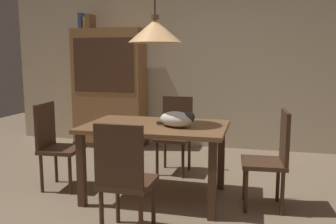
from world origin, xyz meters
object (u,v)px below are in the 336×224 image
object	(u,v)px
book_brown_thick	(91,22)
chair_far_back	(175,131)
cat_sleeping	(177,119)
pendant_lamp	(155,31)
chair_right_side	(272,155)
book_blue_wide	(83,21)
book_yellow_short	(87,23)
chair_near_front	(124,176)
hutch_bookcase	(110,91)
dining_table	(156,135)
chair_left_side	(55,142)

from	to	relation	value
book_brown_thick	chair_far_back	bearing A→B (deg)	-33.10
cat_sleeping	pendant_lamp	xyz separation A→B (m)	(-0.24, 0.07, 0.84)
chair_right_side	book_blue_wide	world-z (taller)	book_blue_wide
pendant_lamp	book_blue_wide	distance (m)	2.60
chair_right_side	book_yellow_short	distance (m)	3.67
pendant_lamp	chair_near_front	bearing A→B (deg)	-90.07
hutch_bookcase	book_blue_wide	bearing A→B (deg)	179.80
book_blue_wide	book_yellow_short	bearing A→B (deg)	0.00
chair_near_front	hutch_bookcase	world-z (taller)	hutch_bookcase
book_brown_thick	book_yellow_short	bearing A→B (deg)	180.00
chair_far_back	chair_right_side	distance (m)	1.42
dining_table	pendant_lamp	bearing A→B (deg)	116.57
hutch_bookcase	book_yellow_short	world-z (taller)	book_yellow_short
pendant_lamp	chair_right_side	bearing A→B (deg)	0.28
dining_table	chair_far_back	distance (m)	0.89
dining_table	chair_right_side	world-z (taller)	chair_right_side
chair_left_side	pendant_lamp	world-z (taller)	pendant_lamp
chair_far_back	hutch_bookcase	world-z (taller)	hutch_bookcase
book_yellow_short	book_blue_wide	bearing A→B (deg)	180.00
chair_left_side	book_blue_wide	bearing A→B (deg)	107.19
chair_far_back	chair_near_front	distance (m)	1.76
chair_near_front	cat_sleeping	size ratio (longest dim) A/B	2.28
cat_sleeping	book_yellow_short	world-z (taller)	book_yellow_short
book_blue_wide	book_yellow_short	size ratio (longest dim) A/B	1.20
book_blue_wide	hutch_bookcase	bearing A→B (deg)	-0.20
pendant_lamp	hutch_bookcase	xyz separation A→B (m)	(-1.30, 1.91, -0.77)
chair_left_side	hutch_bookcase	world-z (taller)	hutch_bookcase
chair_far_back	pendant_lamp	distance (m)	1.45
dining_table	book_yellow_short	distance (m)	2.84
pendant_lamp	book_yellow_short	size ratio (longest dim) A/B	6.50
chair_left_side	book_blue_wide	world-z (taller)	book_blue_wide
book_yellow_short	book_brown_thick	distance (m)	0.07
dining_table	chair_left_side	xyz separation A→B (m)	(-1.13, -0.01, -0.14)
chair_far_back	chair_near_front	size ratio (longest dim) A/B	1.00
chair_far_back	book_blue_wide	xyz separation A→B (m)	(-1.73, 1.04, 1.46)
chair_right_side	book_yellow_short	bearing A→B (deg)	145.55
chair_near_front	book_brown_thick	bearing A→B (deg)	119.60
hutch_bookcase	book_brown_thick	distance (m)	1.11
dining_table	chair_far_back	size ratio (longest dim) A/B	1.51
book_brown_thick	dining_table	bearing A→B (deg)	-50.34
hutch_bookcase	book_blue_wide	size ratio (longest dim) A/B	7.71
chair_left_side	book_brown_thick	size ratio (longest dim) A/B	3.88
dining_table	book_brown_thick	size ratio (longest dim) A/B	5.83
chair_right_side	chair_near_front	size ratio (longest dim) A/B	1.00
chair_left_side	chair_right_side	xyz separation A→B (m)	(2.26, 0.01, 0.00)
chair_far_back	cat_sleeping	size ratio (longest dim) A/B	2.28
chair_far_back	pendant_lamp	bearing A→B (deg)	-90.25
chair_far_back	pendant_lamp	world-z (taller)	pendant_lamp
book_yellow_short	chair_near_front	bearing A→B (deg)	-59.34
chair_right_side	chair_near_front	bearing A→B (deg)	-141.95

